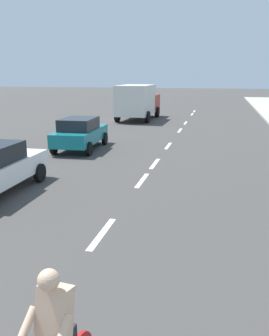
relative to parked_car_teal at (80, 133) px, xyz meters
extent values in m
plane|color=#423F3D|center=(4.14, 1.20, -0.84)|extent=(160.00, 160.00, 0.00)
cube|color=white|center=(4.14, -9.10, -0.83)|extent=(0.16, 1.80, 0.01)
cube|color=white|center=(4.14, -4.62, -0.83)|extent=(0.16, 1.80, 0.01)
cube|color=white|center=(4.14, -2.11, -0.83)|extent=(0.16, 1.80, 0.01)
cube|color=white|center=(4.14, 1.85, -0.83)|extent=(0.16, 1.80, 0.01)
cube|color=white|center=(4.14, 7.29, -0.83)|extent=(0.16, 1.80, 0.01)
cube|color=white|center=(4.14, 11.19, -0.83)|extent=(0.16, 1.80, 0.01)
cube|color=white|center=(4.14, 17.48, -0.83)|extent=(0.16, 1.80, 0.01)
cube|color=white|center=(4.14, 20.36, -0.83)|extent=(0.16, 1.80, 0.01)
cube|color=beige|center=(5.16, -13.63, 0.44)|extent=(0.37, 0.35, 0.63)
sphere|color=beige|center=(5.16, -13.69, 0.87)|extent=(0.22, 0.22, 0.22)
cylinder|color=beige|center=(4.94, -13.87, 0.34)|extent=(0.14, 0.49, 0.41)
cylinder|color=black|center=(0.70, -5.57, -0.52)|extent=(0.19, 0.64, 0.64)
cube|color=#14727A|center=(0.00, 0.06, -0.15)|extent=(1.91, 4.16, 0.64)
cube|color=black|center=(0.01, -0.15, 0.45)|extent=(1.61, 2.19, 0.56)
cylinder|color=black|center=(-0.93, 1.40, -0.52)|extent=(0.21, 0.65, 0.64)
cylinder|color=black|center=(0.78, 1.48, -0.52)|extent=(0.21, 0.65, 0.64)
cylinder|color=black|center=(-0.79, -1.37, -0.52)|extent=(0.21, 0.65, 0.64)
cylinder|color=black|center=(0.92, -1.29, -0.52)|extent=(0.21, 0.65, 0.64)
cube|color=maroon|center=(0.17, 14.54, 0.36)|extent=(2.45, 2.39, 1.40)
cube|color=silver|center=(0.11, 11.55, 0.81)|extent=(2.48, 4.21, 2.30)
cylinder|color=black|center=(-1.03, 14.43, -0.39)|extent=(0.30, 0.91, 0.90)
cylinder|color=black|center=(1.37, 14.39, -0.39)|extent=(0.30, 0.91, 0.90)
cylinder|color=black|center=(-1.11, 10.54, -0.39)|extent=(0.30, 0.91, 0.90)
cylinder|color=black|center=(1.29, 10.49, -0.39)|extent=(0.30, 0.91, 0.90)
camera|label=1|loc=(6.68, -16.50, 2.80)|focal=38.40mm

